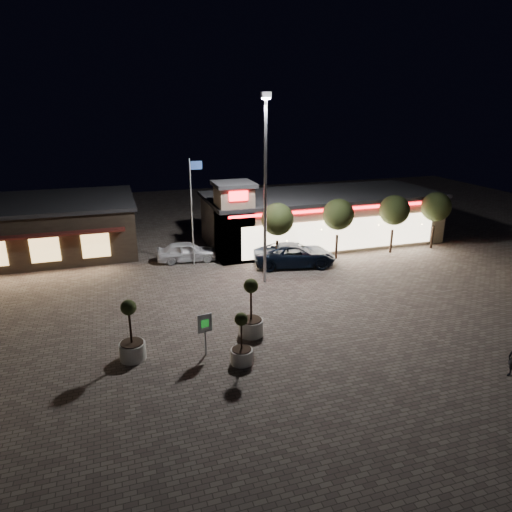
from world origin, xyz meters
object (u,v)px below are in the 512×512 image
object	(u,v)px
planter_mid	(242,348)
valet_sign	(205,327)
planter_left	(132,341)
pickup_truck	(295,255)
white_sedan	(187,251)

from	to	relation	value
planter_mid	valet_sign	xyz separation A→B (m)	(-1.47, 1.25, 0.72)
planter_left	valet_sign	xyz separation A→B (m)	(3.43, -0.70, 0.57)
planter_mid	planter_left	bearing A→B (deg)	158.30
pickup_truck	planter_mid	bearing A→B (deg)	159.13
white_sedan	planter_left	world-z (taller)	planter_left
planter_mid	valet_sign	bearing A→B (deg)	139.57
planter_mid	pickup_truck	bearing A→B (deg)	57.52
pickup_truck	valet_sign	world-z (taller)	valet_sign
pickup_truck	white_sedan	size ratio (longest dim) A/B	1.35
planter_mid	valet_sign	size ratio (longest dim) A/B	1.20
valet_sign	planter_left	bearing A→B (deg)	168.50
valet_sign	pickup_truck	bearing A→B (deg)	49.72
planter_left	white_sedan	bearing A→B (deg)	70.05
white_sedan	planter_mid	distance (m)	15.47
pickup_truck	white_sedan	xyz separation A→B (m)	(-7.62, 3.49, -0.08)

